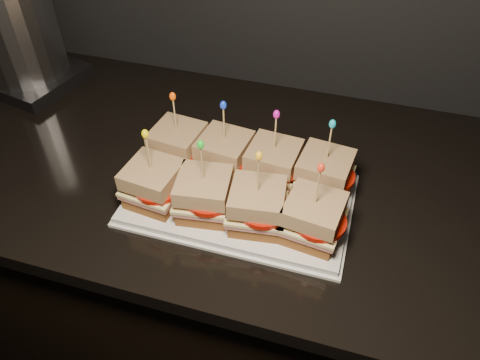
# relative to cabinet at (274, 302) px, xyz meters

# --- Properties ---
(cabinet) EXTENTS (2.23, 0.64, 0.86)m
(cabinet) POSITION_rel_cabinet_xyz_m (0.00, 0.00, 0.00)
(cabinet) COLOR black
(cabinet) RESTS_ON ground
(granite_slab) EXTENTS (2.27, 0.68, 0.03)m
(granite_slab) POSITION_rel_cabinet_xyz_m (0.00, 0.00, 0.45)
(granite_slab) COLOR black
(granite_slab) RESTS_ON cabinet
(platter) EXTENTS (0.41, 0.25, 0.02)m
(platter) POSITION_rel_cabinet_xyz_m (-0.07, -0.09, 0.47)
(platter) COLOR white
(platter) RESTS_ON granite_slab
(platter_rim) EXTENTS (0.42, 0.26, 0.01)m
(platter_rim) POSITION_rel_cabinet_xyz_m (-0.07, -0.09, 0.47)
(platter_rim) COLOR white
(platter_rim) RESTS_ON granite_slab
(sandwich_0_bread_bot) EXTENTS (0.10, 0.10, 0.02)m
(sandwich_0_bread_bot) POSITION_rel_cabinet_xyz_m (-0.21, -0.04, 0.50)
(sandwich_0_bread_bot) COLOR #5A3213
(sandwich_0_bread_bot) RESTS_ON platter
(sandwich_0_ham) EXTENTS (0.11, 0.11, 0.01)m
(sandwich_0_ham) POSITION_rel_cabinet_xyz_m (-0.21, -0.04, 0.51)
(sandwich_0_ham) COLOR #B96159
(sandwich_0_ham) RESTS_ON sandwich_0_bread_bot
(sandwich_0_cheese) EXTENTS (0.11, 0.11, 0.01)m
(sandwich_0_cheese) POSITION_rel_cabinet_xyz_m (-0.21, -0.04, 0.52)
(sandwich_0_cheese) COLOR #F6E695
(sandwich_0_cheese) RESTS_ON sandwich_0_ham
(sandwich_0_tomato) EXTENTS (0.09, 0.09, 0.01)m
(sandwich_0_tomato) POSITION_rel_cabinet_xyz_m (-0.20, -0.04, 0.53)
(sandwich_0_tomato) COLOR #B11306
(sandwich_0_tomato) RESTS_ON sandwich_0_cheese
(sandwich_0_bread_top) EXTENTS (0.10, 0.10, 0.03)m
(sandwich_0_bread_top) POSITION_rel_cabinet_xyz_m (-0.21, -0.04, 0.55)
(sandwich_0_bread_top) COLOR brown
(sandwich_0_bread_top) RESTS_ON sandwich_0_tomato
(sandwich_0_pick) EXTENTS (0.00, 0.00, 0.09)m
(sandwich_0_pick) POSITION_rel_cabinet_xyz_m (-0.21, -0.04, 0.59)
(sandwich_0_pick) COLOR tan
(sandwich_0_pick) RESTS_ON sandwich_0_bread_top
(sandwich_0_frill) EXTENTS (0.01, 0.01, 0.02)m
(sandwich_0_frill) POSITION_rel_cabinet_xyz_m (-0.21, -0.04, 0.64)
(sandwich_0_frill) COLOR #EE4B06
(sandwich_0_frill) RESTS_ON sandwich_0_pick
(sandwich_1_bread_bot) EXTENTS (0.10, 0.10, 0.02)m
(sandwich_1_bread_bot) POSITION_rel_cabinet_xyz_m (-0.12, -0.04, 0.50)
(sandwich_1_bread_bot) COLOR #5A3213
(sandwich_1_bread_bot) RESTS_ON platter
(sandwich_1_ham) EXTENTS (0.11, 0.11, 0.01)m
(sandwich_1_ham) POSITION_rel_cabinet_xyz_m (-0.12, -0.04, 0.51)
(sandwich_1_ham) COLOR #B96159
(sandwich_1_ham) RESTS_ON sandwich_1_bread_bot
(sandwich_1_cheese) EXTENTS (0.11, 0.11, 0.01)m
(sandwich_1_cheese) POSITION_rel_cabinet_xyz_m (-0.12, -0.04, 0.52)
(sandwich_1_cheese) COLOR #F6E695
(sandwich_1_cheese) RESTS_ON sandwich_1_ham
(sandwich_1_tomato) EXTENTS (0.09, 0.09, 0.01)m
(sandwich_1_tomato) POSITION_rel_cabinet_xyz_m (-0.10, -0.04, 0.53)
(sandwich_1_tomato) COLOR #B11306
(sandwich_1_tomato) RESTS_ON sandwich_1_cheese
(sandwich_1_bread_top) EXTENTS (0.10, 0.10, 0.03)m
(sandwich_1_bread_top) POSITION_rel_cabinet_xyz_m (-0.12, -0.04, 0.55)
(sandwich_1_bread_top) COLOR brown
(sandwich_1_bread_top) RESTS_ON sandwich_1_tomato
(sandwich_1_pick) EXTENTS (0.00, 0.00, 0.09)m
(sandwich_1_pick) POSITION_rel_cabinet_xyz_m (-0.12, -0.04, 0.59)
(sandwich_1_pick) COLOR tan
(sandwich_1_pick) RESTS_ON sandwich_1_bread_top
(sandwich_1_frill) EXTENTS (0.01, 0.01, 0.02)m
(sandwich_1_frill) POSITION_rel_cabinet_xyz_m (-0.12, -0.04, 0.64)
(sandwich_1_frill) COLOR blue
(sandwich_1_frill) RESTS_ON sandwich_1_pick
(sandwich_2_bread_bot) EXTENTS (0.10, 0.10, 0.02)m
(sandwich_2_bread_bot) POSITION_rel_cabinet_xyz_m (-0.02, -0.04, 0.50)
(sandwich_2_bread_bot) COLOR #5A3213
(sandwich_2_bread_bot) RESTS_ON platter
(sandwich_2_ham) EXTENTS (0.11, 0.10, 0.01)m
(sandwich_2_ham) POSITION_rel_cabinet_xyz_m (-0.02, -0.04, 0.51)
(sandwich_2_ham) COLOR #B96159
(sandwich_2_ham) RESTS_ON sandwich_2_bread_bot
(sandwich_2_cheese) EXTENTS (0.11, 0.10, 0.01)m
(sandwich_2_cheese) POSITION_rel_cabinet_xyz_m (-0.02, -0.04, 0.52)
(sandwich_2_cheese) COLOR #F6E695
(sandwich_2_cheese) RESTS_ON sandwich_2_ham
(sandwich_2_tomato) EXTENTS (0.09, 0.09, 0.01)m
(sandwich_2_tomato) POSITION_rel_cabinet_xyz_m (-0.01, -0.04, 0.53)
(sandwich_2_tomato) COLOR #B11306
(sandwich_2_tomato) RESTS_ON sandwich_2_cheese
(sandwich_2_bread_top) EXTENTS (0.10, 0.10, 0.03)m
(sandwich_2_bread_top) POSITION_rel_cabinet_xyz_m (-0.02, -0.04, 0.55)
(sandwich_2_bread_top) COLOR brown
(sandwich_2_bread_top) RESTS_ON sandwich_2_tomato
(sandwich_2_pick) EXTENTS (0.00, 0.00, 0.09)m
(sandwich_2_pick) POSITION_rel_cabinet_xyz_m (-0.02, -0.04, 0.59)
(sandwich_2_pick) COLOR tan
(sandwich_2_pick) RESTS_ON sandwich_2_bread_top
(sandwich_2_frill) EXTENTS (0.01, 0.01, 0.02)m
(sandwich_2_frill) POSITION_rel_cabinet_xyz_m (-0.02, -0.04, 0.64)
(sandwich_2_frill) COLOR #C1119E
(sandwich_2_frill) RESTS_ON sandwich_2_pick
(sandwich_3_bread_bot) EXTENTS (0.10, 0.10, 0.02)m
(sandwich_3_bread_bot) POSITION_rel_cabinet_xyz_m (0.08, -0.04, 0.50)
(sandwich_3_bread_bot) COLOR #5A3213
(sandwich_3_bread_bot) RESTS_ON platter
(sandwich_3_ham) EXTENTS (0.11, 0.11, 0.01)m
(sandwich_3_ham) POSITION_rel_cabinet_xyz_m (0.08, -0.04, 0.51)
(sandwich_3_ham) COLOR #B96159
(sandwich_3_ham) RESTS_ON sandwich_3_bread_bot
(sandwich_3_cheese) EXTENTS (0.11, 0.11, 0.01)m
(sandwich_3_cheese) POSITION_rel_cabinet_xyz_m (0.08, -0.04, 0.52)
(sandwich_3_cheese) COLOR #F6E695
(sandwich_3_cheese) RESTS_ON sandwich_3_ham
(sandwich_3_tomato) EXTENTS (0.09, 0.09, 0.01)m
(sandwich_3_tomato) POSITION_rel_cabinet_xyz_m (0.09, -0.04, 0.53)
(sandwich_3_tomato) COLOR #B11306
(sandwich_3_tomato) RESTS_ON sandwich_3_cheese
(sandwich_3_bread_top) EXTENTS (0.10, 0.10, 0.03)m
(sandwich_3_bread_top) POSITION_rel_cabinet_xyz_m (0.08, -0.04, 0.55)
(sandwich_3_bread_top) COLOR brown
(sandwich_3_bread_top) RESTS_ON sandwich_3_tomato
(sandwich_3_pick) EXTENTS (0.00, 0.00, 0.09)m
(sandwich_3_pick) POSITION_rel_cabinet_xyz_m (0.08, -0.04, 0.59)
(sandwich_3_pick) COLOR tan
(sandwich_3_pick) RESTS_ON sandwich_3_bread_top
(sandwich_3_frill) EXTENTS (0.01, 0.01, 0.02)m
(sandwich_3_frill) POSITION_rel_cabinet_xyz_m (0.08, -0.04, 0.64)
(sandwich_3_frill) COLOR #129BB2
(sandwich_3_frill) RESTS_ON sandwich_3_pick
(sandwich_4_bread_bot) EXTENTS (0.10, 0.10, 0.02)m
(sandwich_4_bread_bot) POSITION_rel_cabinet_xyz_m (-0.21, -0.15, 0.50)
(sandwich_4_bread_bot) COLOR #5A3213
(sandwich_4_bread_bot) RESTS_ON platter
(sandwich_4_ham) EXTENTS (0.11, 0.11, 0.01)m
(sandwich_4_ham) POSITION_rel_cabinet_xyz_m (-0.21, -0.15, 0.51)
(sandwich_4_ham) COLOR #B96159
(sandwich_4_ham) RESTS_ON sandwich_4_bread_bot
(sandwich_4_cheese) EXTENTS (0.11, 0.11, 0.01)m
(sandwich_4_cheese) POSITION_rel_cabinet_xyz_m (-0.21, -0.15, 0.52)
(sandwich_4_cheese) COLOR #F6E695
(sandwich_4_cheese) RESTS_ON sandwich_4_ham
(sandwich_4_tomato) EXTENTS (0.09, 0.09, 0.01)m
(sandwich_4_tomato) POSITION_rel_cabinet_xyz_m (-0.20, -0.16, 0.53)
(sandwich_4_tomato) COLOR #B11306
(sandwich_4_tomato) RESTS_ON sandwich_4_cheese
(sandwich_4_bread_top) EXTENTS (0.10, 0.10, 0.03)m
(sandwich_4_bread_top) POSITION_rel_cabinet_xyz_m (-0.21, -0.15, 0.55)
(sandwich_4_bread_top) COLOR brown
(sandwich_4_bread_top) RESTS_ON sandwich_4_tomato
(sandwich_4_pick) EXTENTS (0.00, 0.00, 0.09)m
(sandwich_4_pick) POSITION_rel_cabinet_xyz_m (-0.21, -0.15, 0.59)
(sandwich_4_pick) COLOR tan
(sandwich_4_pick) RESTS_ON sandwich_4_bread_top
(sandwich_4_frill) EXTENTS (0.01, 0.01, 0.02)m
(sandwich_4_frill) POSITION_rel_cabinet_xyz_m (-0.21, -0.15, 0.64)
(sandwich_4_frill) COLOR yellow
(sandwich_4_frill) RESTS_ON sandwich_4_pick
(sandwich_5_bread_bot) EXTENTS (0.10, 0.10, 0.02)m
(sandwich_5_bread_bot) POSITION_rel_cabinet_xyz_m (-0.12, -0.15, 0.50)
(sandwich_5_bread_bot) COLOR #5A3213
(sandwich_5_bread_bot) RESTS_ON platter
(sandwich_5_ham) EXTENTS (0.11, 0.11, 0.01)m
(sandwich_5_ham) POSITION_rel_cabinet_xyz_m (-0.12, -0.15, 0.51)
(sandwich_5_ham) COLOR #B96159
(sandwich_5_ham) RESTS_ON sandwich_5_bread_bot
(sandwich_5_cheese) EXTENTS (0.11, 0.11, 0.01)m
(sandwich_5_cheese) POSITION_rel_cabinet_xyz_m (-0.12, -0.15, 0.52)
(sandwich_5_cheese) COLOR #F6E695
(sandwich_5_cheese) RESTS_ON sandwich_5_ham
(sandwich_5_tomato) EXTENTS (0.09, 0.09, 0.01)m
(sandwich_5_tomato) POSITION_rel_cabinet_xyz_m (-0.10, -0.16, 0.53)
(sandwich_5_tomato) COLOR #B11306
(sandwich_5_tomato) RESTS_ON sandwich_5_cheese
(sandwich_5_bread_top) EXTENTS (0.10, 0.10, 0.03)m
(sandwich_5_bread_top) POSITION_rel_cabinet_xyz_m (-0.12, -0.15, 0.55)
(sandwich_5_bread_top) COLOR brown
(sandwich_5_bread_top) RESTS_ON sandwich_5_tomato
(sandwich_5_pick) EXTENTS (0.00, 0.00, 0.09)m
(sandwich_5_pick) POSITION_rel_cabinet_xyz_m (-0.12, -0.15, 0.59)
(sandwich_5_pick) COLOR tan
(sandwich_5_pick) RESTS_ON sandwich_5_bread_top
(sandwich_5_frill) EXTENTS (0.01, 0.01, 0.02)m
(sandwich_5_frill) POSITION_rel_cabinet_xyz_m (-0.12, -0.15, 0.64)
(sandwich_5_frill) COLOR green
(sandwich_5_frill) RESTS_ON sandwich_5_pick
(sandwich_6_bread_bot) EXTENTS (0.10, 0.10, 0.02)m
(sandwich_6_bread_bot) POSITION_rel_cabinet_xyz_m (-0.02, -0.15, 0.50)
(sandwich_6_bread_bot) COLOR #5A3213
(sandwich_6_bread_bot) RESTS_ON platter
(sandwich_6_ham) EXTENTS (0.11, 0.11, 0.01)m
(sandwich_6_ham) POSITION_rel_cabinet_xyz_m (-0.02, -0.15, 0.51)
(sandwich_6_ham) COLOR #B96159
(sandwich_6_ham) RESTS_ON sandwich_6_bread_bot
(sandwich_6_cheese) EXTENTS (0.11, 0.11, 0.01)m
(sandwich_6_cheese) POSITION_rel_cabinet_xyz_m (-0.02, -0.15, 0.52)
(sandwich_6_cheese) COLOR #F6E695
(sandwich_6_cheese) RESTS_ON sandwich_6_ham
(sandwich_6_tomato) EXTENTS (0.09, 0.09, 0.01)m
(sandwich_6_tomato) POSITION_rel_cabinet_xyz_m (-0.01, -0.16, 0.53)
(sandwich_6_tomato) COLOR #B11306
(sandwich_6_tomato) RESTS_ON sandwich_6_cheese
(sandwich_6_bread_top) EXTENTS (0.10, 0.10, 0.03)m
(sandwich_6_bread_top) POSITION_rel_cabinet_xyz_m (-0.02, -0.15, 0.55)
(sandwich_6_bread_top) COLOR brown
(sandwich_6_bread_top) RESTS_ON sandwich_6_tomato
(sandwich_6_pick) EXTENTS (0.00, 0.00, 0.09)m
(sandwich_6_pick) POSITION_rel_cabinet_xyz_m (-0.02, -0.15, 0.59)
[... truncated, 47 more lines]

